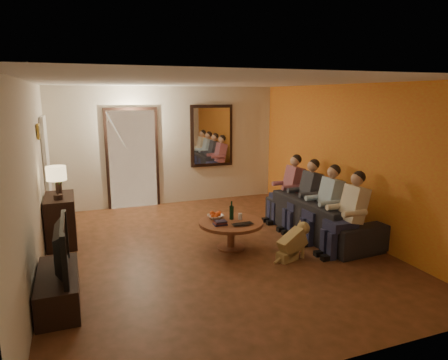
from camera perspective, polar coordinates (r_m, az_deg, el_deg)
name	(u,v)px	position (r m, az deg, el deg)	size (l,w,h in m)	color
floor	(213,249)	(6.47, -1.57, -9.86)	(5.00, 6.00, 0.01)	#492C13
ceiling	(212,82)	(6.00, -1.72, 13.83)	(5.00, 6.00, 0.01)	white
back_wall	(168,146)	(8.96, -7.94, 4.80)	(5.00, 0.02, 2.60)	beige
front_wall	(329,230)	(3.49, 14.76, -6.95)	(5.00, 0.02, 2.60)	beige
left_wall	(33,182)	(5.81, -25.65, -0.20)	(0.02, 6.00, 2.60)	beige
right_wall	(348,160)	(7.30, 17.28, 2.73)	(0.02, 6.00, 2.60)	beige
orange_accent	(347,160)	(7.29, 17.21, 2.73)	(0.01, 6.00, 2.60)	orange
kitchen_doorway	(133,160)	(8.84, -12.93, 2.87)	(1.00, 0.06, 2.10)	#FFE0A5
door_trim	(133,160)	(8.83, -12.92, 2.86)	(1.12, 0.04, 2.22)	black
fridge_glimpse	(144,166)	(8.90, -11.30, 2.03)	(0.45, 0.03, 1.70)	silver
mirror_frame	(212,136)	(9.17, -1.78, 6.33)	(1.00, 0.05, 1.40)	black
mirror_glass	(212,136)	(9.14, -1.72, 6.31)	(0.86, 0.02, 1.26)	white
white_door	(47,172)	(8.11, -23.92, 1.12)	(0.06, 0.85, 2.04)	white
framed_art	(38,131)	(7.02, -24.98, 6.33)	(0.03, 0.28, 0.24)	#B28C33
art_canvas	(39,131)	(7.01, -24.86, 6.34)	(0.01, 0.22, 0.18)	brown
dresser	(61,220)	(7.10, -22.27, -5.31)	(0.45, 0.91, 0.81)	black
table_lamp	(57,183)	(6.73, -22.76, -0.36)	(0.30, 0.30, 0.54)	beige
flower_vase	(58,180)	(7.17, -22.62, -0.04)	(0.14, 0.14, 0.44)	red
tv_stand	(59,289)	(5.21, -22.57, -14.13)	(0.45, 1.18, 0.39)	black
tv	(55,248)	(5.01, -23.03, -8.97)	(0.14, 1.06, 0.61)	black
sofa	(320,216)	(7.20, 13.62, -5.07)	(0.90, 2.29, 0.67)	black
person_a	(350,217)	(6.38, 17.52, -5.04)	(0.60, 0.40, 1.20)	tan
person_b	(327,207)	(6.84, 14.44, -3.72)	(0.60, 0.40, 1.20)	tan
person_c	(307,198)	(7.32, 11.76, -2.56)	(0.60, 0.40, 1.20)	tan
person_d	(290,191)	(7.81, 9.42, -1.53)	(0.60, 0.40, 1.20)	tan
dog	(293,241)	(6.09, 9.76, -8.62)	(0.56, 0.24, 0.56)	#9B8047
coffee_table	(231,235)	(6.43, 0.99, -7.84)	(1.02, 1.02, 0.45)	brown
bowl	(216,217)	(6.48, -1.21, -5.28)	(0.26, 0.26, 0.06)	white
oranges	(216,213)	(6.46, -1.21, -4.70)	(0.20, 0.20, 0.08)	#D94512
wine_bottle	(232,210)	(6.42, 1.09, -4.31)	(0.07, 0.07, 0.31)	black
wine_glass	(240,216)	(6.45, 2.32, -5.20)	(0.06, 0.06, 0.10)	silver
book_stack	(220,223)	(6.18, -0.57, -6.11)	(0.20, 0.15, 0.07)	black
laptop	(244,225)	(6.15, 2.84, -6.46)	(0.33, 0.21, 0.03)	black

